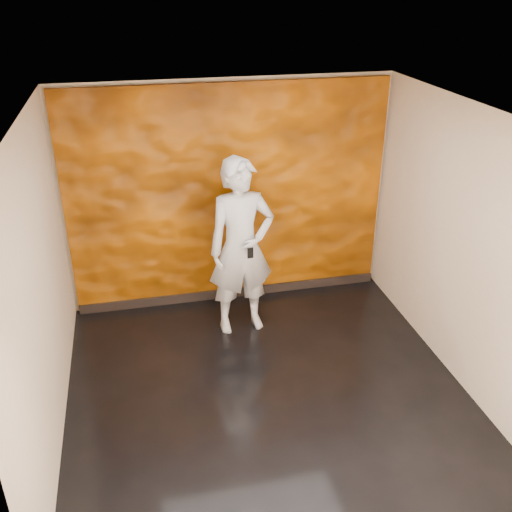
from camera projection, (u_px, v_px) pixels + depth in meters
name	position (u px, v px, depth m)	size (l,w,h in m)	color
room	(268.00, 270.00, 5.25)	(4.02, 4.02, 2.81)	black
feature_wall	(230.00, 198.00, 6.96)	(3.90, 0.06, 2.75)	#D06400
baseboard	(232.00, 292.00, 7.52)	(3.90, 0.04, 0.12)	black
man	(241.00, 248.00, 6.46)	(0.77, 0.50, 2.10)	#9B9FAC
phone	(250.00, 253.00, 6.15)	(0.07, 0.01, 0.12)	black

